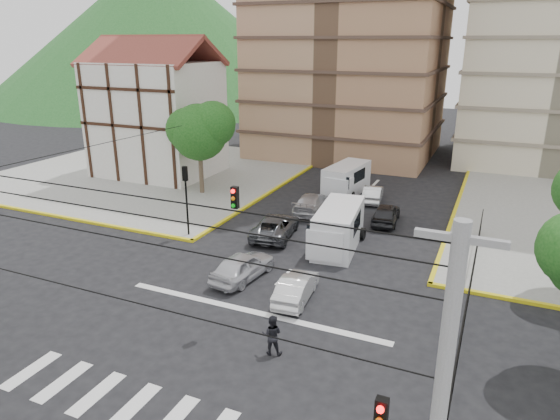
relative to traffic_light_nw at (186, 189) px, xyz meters
The scene contains 19 objects.
ground 11.46m from the traffic_light_nw, 45.00° to the right, with size 160.00×160.00×0.00m, color black.
sidewalk_nw 17.52m from the traffic_light_nw, 135.00° to the left, with size 26.00×26.00×0.15m, color gray.
crosswalk_stripes 16.15m from the traffic_light_nw, 60.52° to the right, with size 12.00×2.40×0.01m, color silver.
stop_line 10.68m from the traffic_light_nw, 40.24° to the right, with size 13.00×0.40×0.01m, color silver.
tudor_building 16.70m from the traffic_light_nw, 132.55° to the left, with size 10.80×8.05×12.23m.
distant_hill 78.84m from the traffic_light_nw, 127.19° to the left, with size 70.00×70.00×28.00m, color #1C541F.
park_fence 17.40m from the traffic_light_nw, 11.11° to the right, with size 0.10×22.50×1.66m, color black, non-canonical shape.
tree_tudor 9.42m from the traffic_light_nw, 116.53° to the left, with size 5.39×4.40×7.43m.
traffic_light_nw is the anchor object (origin of this frame).
traffic_light_hanging 12.86m from the traffic_light_nw, 51.58° to the right, with size 18.00×9.12×0.92m.
van_right_lane 9.51m from the traffic_light_nw, 11.88° to the left, with size 2.79×5.78×2.51m.
van_left_lane 14.40m from the traffic_light_nw, 63.58° to the left, with size 2.71×5.50×2.38m.
car_silver_front_left 7.40m from the traffic_light_nw, 32.89° to the right, with size 1.67×4.16×1.42m, color silver.
car_white_front_right 10.68m from the traffic_light_nw, 27.06° to the right, with size 1.32×3.79×1.25m, color silver.
car_grey_mid_left 5.98m from the traffic_light_nw, 24.43° to the left, with size 2.27×4.92×1.37m, color #4E5055.
car_silver_rear_left 9.66m from the traffic_light_nw, 54.39° to the left, with size 1.94×4.77×1.38m, color #BDBCC1.
car_darkgrey_mid_right 13.36m from the traffic_light_nw, 34.65° to the left, with size 1.62×4.03×1.37m, color #242426.
car_white_rear_right 15.01m from the traffic_light_nw, 53.42° to the left, with size 1.33×3.80×1.25m, color white.
pedestrian_crosswalk 13.75m from the traffic_light_nw, 42.37° to the right, with size 0.81×0.63×1.67m, color black.
Camera 1 is at (9.34, -16.61, 11.73)m, focal length 32.00 mm.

